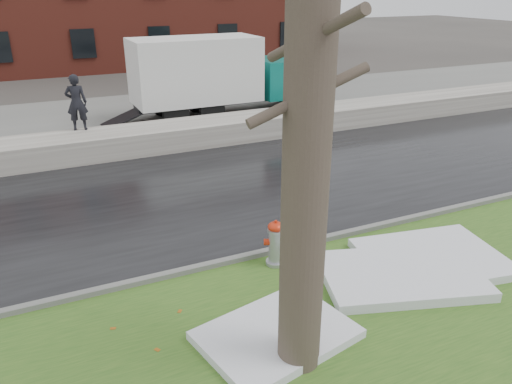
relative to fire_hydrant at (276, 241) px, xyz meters
name	(u,v)px	position (x,y,z in m)	size (l,w,h in m)	color
ground	(278,284)	(-0.24, -0.61, -0.53)	(120.00, 120.00, 0.00)	#47423D
verge	(314,323)	(-0.24, -1.86, -0.51)	(60.00, 4.50, 0.04)	#294E1A
road	(198,194)	(-0.24, 3.89, -0.52)	(60.00, 7.00, 0.03)	black
parking_lot	(130,118)	(-0.24, 12.39, -0.52)	(60.00, 9.00, 0.03)	slate
curb	(255,255)	(-0.24, 0.39, -0.46)	(60.00, 0.15, 0.14)	slate
snowbank	(156,138)	(-0.24, 8.09, -0.16)	(60.00, 1.60, 0.75)	#B9B5A9
bg_tree_right	(328,9)	(15.76, 23.39, 2.80)	(1.40, 1.62, 6.50)	brown
fire_hydrant	(276,241)	(0.00, 0.00, 0.00)	(0.45, 0.43, 0.92)	#98999F
tree	(309,102)	(-0.89, -2.49, 3.22)	(1.53, 1.83, 7.38)	brown
box_truck	(220,75)	(3.25, 11.39, 1.11)	(9.30, 2.31, 3.10)	black
worker	(76,102)	(-2.46, 8.69, 1.08)	(0.63, 0.41, 1.72)	black
snow_patch_near	(432,258)	(2.77, -1.20, -0.41)	(2.60, 2.00, 0.16)	silver
snow_patch_far	(276,335)	(-0.96, -1.95, -0.42)	(2.20, 1.60, 0.14)	silver
snow_patch_side	(400,275)	(1.80, -1.44, -0.40)	(2.80, 1.80, 0.18)	silver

